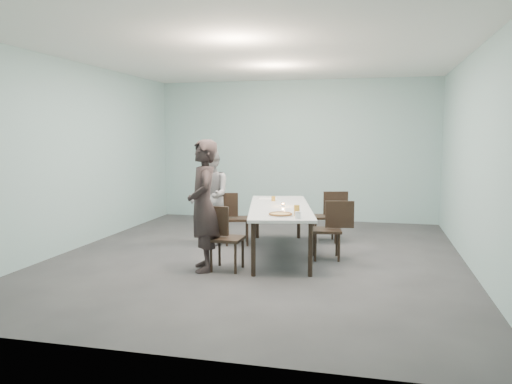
% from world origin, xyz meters
% --- Properties ---
extents(ground, '(7.00, 7.00, 0.00)m').
position_xyz_m(ground, '(0.00, 0.00, 0.00)').
color(ground, '#333335').
rests_on(ground, ground).
extents(room_shell, '(6.02, 7.02, 3.01)m').
position_xyz_m(room_shell, '(0.00, 0.00, 2.03)').
color(room_shell, '#94B9BA').
rests_on(room_shell, ground).
extents(table, '(1.42, 2.73, 0.75)m').
position_xyz_m(table, '(0.29, 0.24, 0.69)').
color(table, white).
rests_on(table, ground).
extents(chair_near_left, '(0.62, 0.43, 0.87)m').
position_xyz_m(chair_near_left, '(-0.32, -0.81, 0.50)').
color(chair_near_left, black).
rests_on(chair_near_left, ground).
extents(chair_far_left, '(0.65, 0.52, 0.87)m').
position_xyz_m(chair_far_left, '(-0.63, 0.77, 0.50)').
color(chair_far_left, black).
rests_on(chair_far_left, ground).
extents(chair_near_right, '(0.64, 0.49, 0.87)m').
position_xyz_m(chair_near_right, '(1.09, 0.13, 0.50)').
color(chair_near_right, black).
rests_on(chair_near_right, ground).
extents(chair_far_right, '(0.65, 0.51, 0.87)m').
position_xyz_m(chair_far_right, '(0.94, 1.36, 0.50)').
color(chair_far_right, black).
rests_on(chair_far_right, ground).
extents(diner_near, '(0.65, 0.76, 1.77)m').
position_xyz_m(diner_near, '(-0.54, -0.89, 0.89)').
color(diner_near, black).
rests_on(diner_near, ground).
extents(diner_far, '(0.95, 1.00, 1.62)m').
position_xyz_m(diner_far, '(-0.99, 0.67, 0.81)').
color(diner_far, gray).
rests_on(diner_far, ground).
extents(pizza, '(0.34, 0.34, 0.04)m').
position_xyz_m(pizza, '(0.47, -0.66, 0.77)').
color(pizza, white).
rests_on(pizza, table).
extents(side_plate, '(0.18, 0.18, 0.01)m').
position_xyz_m(side_plate, '(0.57, -0.35, 0.76)').
color(side_plate, white).
rests_on(side_plate, table).
extents(beer_glass, '(0.08, 0.08, 0.15)m').
position_xyz_m(beer_glass, '(0.69, -0.65, 0.82)').
color(beer_glass, '#C1882A').
rests_on(beer_glass, table).
extents(water_tumbler, '(0.08, 0.08, 0.09)m').
position_xyz_m(water_tumbler, '(0.73, -0.83, 0.80)').
color(water_tumbler, silver).
rests_on(water_tumbler, table).
extents(tealight, '(0.06, 0.06, 0.05)m').
position_xyz_m(tealight, '(0.34, 0.21, 0.77)').
color(tealight, silver).
rests_on(tealight, table).
extents(amber_tumbler, '(0.07, 0.07, 0.08)m').
position_xyz_m(amber_tumbler, '(0.07, 0.81, 0.79)').
color(amber_tumbler, '#C1882A').
rests_on(amber_tumbler, table).
extents(menu, '(0.34, 0.28, 0.01)m').
position_xyz_m(menu, '(-0.08, 1.07, 0.75)').
color(menu, silver).
rests_on(menu, table).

